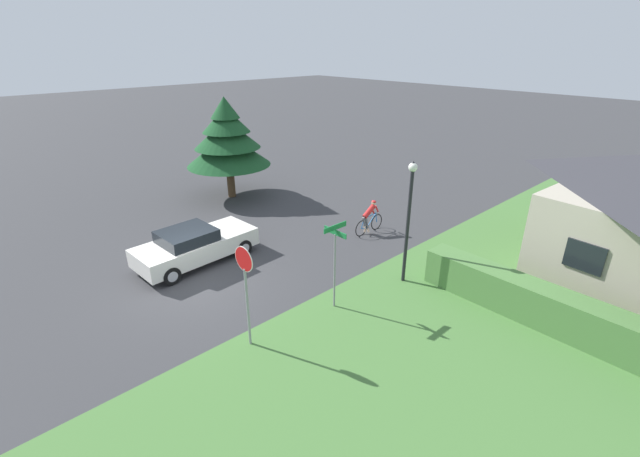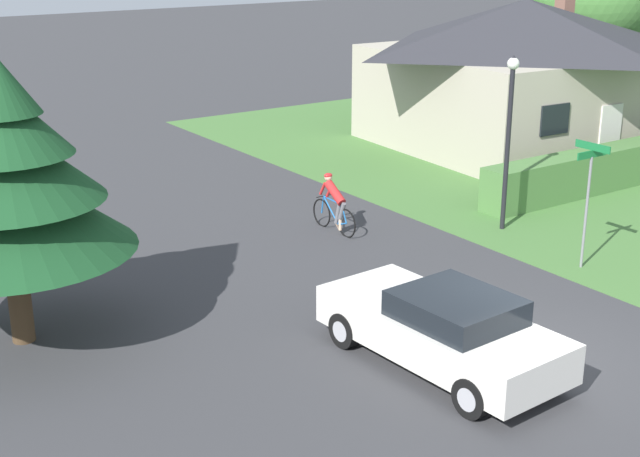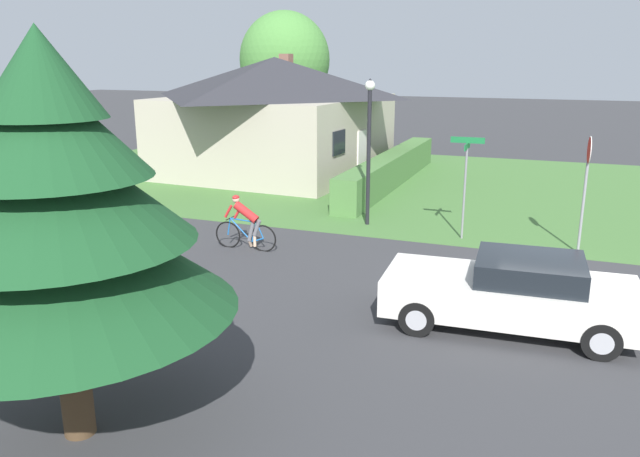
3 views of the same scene
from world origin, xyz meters
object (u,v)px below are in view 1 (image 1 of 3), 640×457
(street_lamp, at_px, (409,209))
(stop_sign, at_px, (245,278))
(cyclist, at_px, (369,218))
(conifer_tall_near, at_px, (227,140))
(sedan_left_lane, at_px, (195,245))
(street_name_sign, at_px, (335,252))

(street_lamp, bearing_deg, stop_sign, -97.54)
(cyclist, height_order, conifer_tall_near, conifer_tall_near)
(street_lamp, distance_m, conifer_tall_near, 11.76)
(stop_sign, relative_size, street_lamp, 0.70)
(street_lamp, bearing_deg, sedan_left_lane, -143.22)
(sedan_left_lane, bearing_deg, cyclist, -24.21)
(sedan_left_lane, xyz_separation_m, street_lamp, (6.19, 4.63, 2.00))
(stop_sign, bearing_deg, street_name_sign, -99.45)
(cyclist, bearing_deg, street_lamp, -122.76)
(street_lamp, xyz_separation_m, conifer_tall_near, (-11.74, 0.42, 0.39))
(street_lamp, relative_size, conifer_tall_near, 0.82)
(cyclist, relative_size, stop_sign, 0.58)
(street_lamp, xyz_separation_m, street_name_sign, (-0.51, -2.89, -0.75))
(conifer_tall_near, bearing_deg, cyclist, 12.45)
(conifer_tall_near, bearing_deg, street_lamp, -2.03)
(conifer_tall_near, bearing_deg, stop_sign, -29.85)
(sedan_left_lane, bearing_deg, street_name_sign, -76.09)
(sedan_left_lane, distance_m, conifer_tall_near, 7.87)
(cyclist, relative_size, street_name_sign, 0.62)
(stop_sign, bearing_deg, sedan_left_lane, -17.34)
(sedan_left_lane, height_order, street_lamp, street_lamp)
(stop_sign, distance_m, street_name_sign, 3.01)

